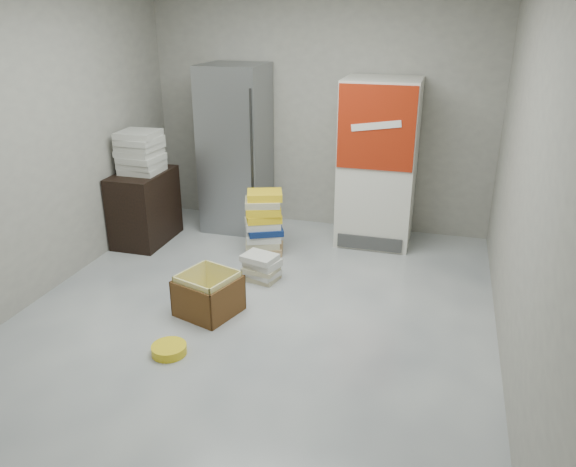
% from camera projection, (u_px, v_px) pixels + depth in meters
% --- Properties ---
extents(ground, '(5.00, 5.00, 0.00)m').
position_uv_depth(ground, '(250.00, 323.00, 4.73)').
color(ground, silver).
rests_on(ground, ground).
extents(room_shell, '(4.04, 5.04, 2.82)m').
position_uv_depth(room_shell, '(243.00, 108.00, 4.06)').
color(room_shell, '#A39F92').
rests_on(room_shell, ground).
extents(steel_fridge, '(0.70, 0.72, 1.90)m').
position_uv_depth(steel_fridge, '(236.00, 149.00, 6.50)').
color(steel_fridge, gray).
rests_on(steel_fridge, ground).
extents(coke_cooler, '(0.80, 0.73, 1.80)m').
position_uv_depth(coke_cooler, '(378.00, 163.00, 6.10)').
color(coke_cooler, silver).
rests_on(coke_cooler, ground).
extents(wood_shelf, '(0.50, 0.80, 0.80)m').
position_uv_depth(wood_shelf, '(145.00, 207.00, 6.27)').
color(wood_shelf, black).
rests_on(wood_shelf, ground).
extents(supply_box_stack, '(0.44, 0.43, 0.45)m').
position_uv_depth(supply_box_stack, '(140.00, 152.00, 6.04)').
color(supply_box_stack, beige).
rests_on(supply_box_stack, wood_shelf).
extents(phonebook_stack_main, '(0.48, 0.43, 0.68)m').
position_uv_depth(phonebook_stack_main, '(264.00, 223.00, 5.98)').
color(phonebook_stack_main, tan).
rests_on(phonebook_stack_main, ground).
extents(phonebook_stack_side, '(0.39, 0.35, 0.27)m').
position_uv_depth(phonebook_stack_side, '(261.00, 267.00, 5.44)').
color(phonebook_stack_side, '#C0B790').
rests_on(phonebook_stack_side, ground).
extents(cardboard_box, '(0.58, 0.58, 0.37)m').
position_uv_depth(cardboard_box, '(209.00, 297.00, 4.85)').
color(cardboard_box, yellow).
rests_on(cardboard_box, ground).
extents(bucket_lid, '(0.30, 0.30, 0.07)m').
position_uv_depth(bucket_lid, '(169.00, 349.00, 4.30)').
color(bucket_lid, yellow).
rests_on(bucket_lid, ground).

